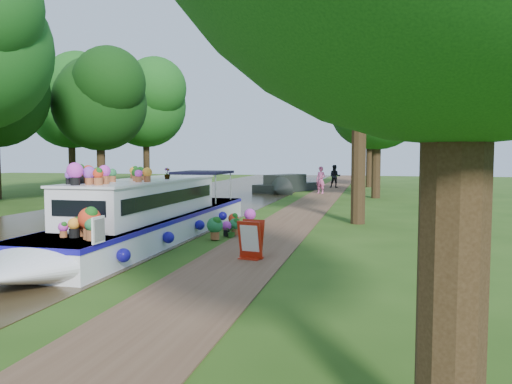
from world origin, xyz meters
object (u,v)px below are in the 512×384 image
object	(u,v)px
second_boat	(285,185)
pedestrian_dark	(335,176)
sandwich_board	(251,241)
pedestrian_pink	(321,180)
plant_boat	(146,214)

from	to	relation	value
second_boat	pedestrian_dark	world-z (taller)	pedestrian_dark
sandwich_board	pedestrian_dark	bearing A→B (deg)	100.95
sandwich_board	pedestrian_pink	size ratio (longest dim) A/B	0.52
second_boat	sandwich_board	bearing A→B (deg)	-57.51
second_boat	pedestrian_dark	distance (m)	5.97
second_boat	sandwich_board	world-z (taller)	second_boat
sandwich_board	pedestrian_pink	xyz separation A→B (m)	(-0.55, 21.93, 0.49)
plant_boat	sandwich_board	distance (m)	4.09
sandwich_board	pedestrian_pink	distance (m)	21.94
plant_boat	pedestrian_pink	world-z (taller)	plant_boat
pedestrian_pink	pedestrian_dark	distance (m)	6.28
plant_boat	pedestrian_dark	bearing A→B (deg)	82.22
pedestrian_pink	pedestrian_dark	size ratio (longest dim) A/B	1.00
second_boat	pedestrian_dark	size ratio (longest dim) A/B	3.74
pedestrian_dark	sandwich_board	bearing A→B (deg)	-92.86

